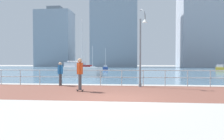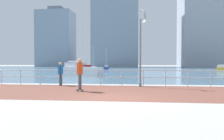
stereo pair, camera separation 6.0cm
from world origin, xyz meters
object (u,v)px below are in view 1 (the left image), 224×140
object	(u,v)px
sailboat_white	(105,68)
sailboat_teal	(93,70)
sailboat_yellow	(81,70)
sailboat_blue	(85,67)
bystander	(60,72)
skateboarder	(80,72)
lamppost	(142,44)

from	to	relation	value
sailboat_white	sailboat_teal	world-z (taller)	sailboat_white
sailboat_yellow	sailboat_blue	bearing A→B (deg)	101.92
bystander	sailboat_blue	distance (m)	40.75
sailboat_white	sailboat_teal	bearing A→B (deg)	-93.25
skateboarder	sailboat_blue	distance (m)	44.02
skateboarder	bystander	bearing A→B (deg)	125.10
sailboat_white	sailboat_teal	distance (m)	11.02
skateboarder	bystander	world-z (taller)	skateboarder
lamppost	sailboat_blue	world-z (taller)	sailboat_blue
sailboat_blue	sailboat_white	bearing A→B (deg)	-49.85
skateboarder	sailboat_teal	bearing A→B (deg)	99.45
skateboarder	bystander	xyz separation A→B (m)	(-2.05, 2.92, -0.14)
skateboarder	bystander	distance (m)	3.57
bystander	sailboat_white	distance (m)	32.92
sailboat_teal	sailboat_yellow	bearing A→B (deg)	-87.21
bystander	sailboat_teal	size ratio (longest dim) A/B	0.37
bystander	sailboat_white	xyz separation A→B (m)	(-1.45, 32.88, -0.47)
sailboat_teal	sailboat_blue	bearing A→B (deg)	106.62
sailboat_yellow	lamppost	bearing A→B (deg)	-61.04
sailboat_white	lamppost	bearing A→B (deg)	-78.52
lamppost	bystander	size ratio (longest dim) A/B	3.11
sailboat_yellow	sailboat_teal	bearing A→B (deg)	92.79
bystander	sailboat_teal	xyz separation A→B (m)	(-2.08, 21.88, -0.50)
bystander	sailboat_yellow	size ratio (longest dim) A/B	0.23
sailboat_white	sailboat_teal	size ratio (longest dim) A/B	1.07
sailboat_blue	lamppost	bearing A→B (deg)	-72.43
sailboat_yellow	bystander	bearing A→B (deg)	-82.47
skateboarder	sailboat_white	distance (m)	35.97
bystander	sailboat_blue	world-z (taller)	sailboat_blue
bystander	sailboat_yellow	world-z (taller)	sailboat_yellow
lamppost	bystander	world-z (taller)	lamppost
sailboat_white	sailboat_blue	size ratio (longest dim) A/B	0.68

